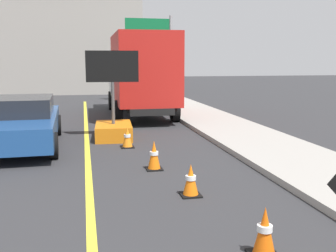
{
  "coord_description": "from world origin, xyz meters",
  "views": [
    {
      "loc": [
        -0.04,
        -0.17,
        2.4
      ],
      "look_at": [
        0.99,
        4.73,
        1.58
      ],
      "focal_mm": 42.95,
      "sensor_mm": 36.0,
      "label": 1
    }
  ],
  "objects_px": {
    "highway_guide_sign": "(158,43)",
    "traffic_cone_near_sign": "(265,232)",
    "arrow_board_trailer": "(113,123)",
    "traffic_cone_far_lane": "(154,155)",
    "traffic_cone_curbside": "(127,137)",
    "pickup_car": "(21,122)",
    "traffic_cone_mid_lane": "(191,180)",
    "box_truck": "(140,73)"
  },
  "relations": [
    {
      "from": "highway_guide_sign",
      "to": "traffic_cone_near_sign",
      "type": "distance_m",
      "value": 19.57
    },
    {
      "from": "arrow_board_trailer",
      "to": "traffic_cone_far_lane",
      "type": "relative_size",
      "value": 4.13
    },
    {
      "from": "highway_guide_sign",
      "to": "traffic_cone_curbside",
      "type": "relative_size",
      "value": 8.54
    },
    {
      "from": "arrow_board_trailer",
      "to": "traffic_cone_curbside",
      "type": "bearing_deg",
      "value": -79.46
    },
    {
      "from": "pickup_car",
      "to": "traffic_cone_mid_lane",
      "type": "relative_size",
      "value": 8.67
    },
    {
      "from": "traffic_cone_mid_lane",
      "to": "traffic_cone_curbside",
      "type": "xyz_separation_m",
      "value": [
        -0.68,
        4.28,
        0.0
      ]
    },
    {
      "from": "traffic_cone_near_sign",
      "to": "traffic_cone_mid_lane",
      "type": "height_order",
      "value": "traffic_cone_near_sign"
    },
    {
      "from": "box_truck",
      "to": "traffic_cone_near_sign",
      "type": "height_order",
      "value": "box_truck"
    },
    {
      "from": "traffic_cone_near_sign",
      "to": "arrow_board_trailer",
      "type": "bearing_deg",
      "value": 98.79
    },
    {
      "from": "arrow_board_trailer",
      "to": "traffic_cone_curbside",
      "type": "relative_size",
      "value": 4.61
    },
    {
      "from": "arrow_board_trailer",
      "to": "highway_guide_sign",
      "type": "xyz_separation_m",
      "value": [
        3.46,
        11.08,
        2.94
      ]
    },
    {
      "from": "arrow_board_trailer",
      "to": "highway_guide_sign",
      "type": "distance_m",
      "value": 11.98
    },
    {
      "from": "pickup_car",
      "to": "arrow_board_trailer",
      "type": "bearing_deg",
      "value": 14.94
    },
    {
      "from": "traffic_cone_near_sign",
      "to": "traffic_cone_curbside",
      "type": "distance_m",
      "value": 6.72
    },
    {
      "from": "box_truck",
      "to": "traffic_cone_curbside",
      "type": "distance_m",
      "value": 6.63
    },
    {
      "from": "traffic_cone_far_lane",
      "to": "pickup_car",
      "type": "bearing_deg",
      "value": 135.56
    },
    {
      "from": "arrow_board_trailer",
      "to": "box_truck",
      "type": "distance_m",
      "value": 5.26
    },
    {
      "from": "traffic_cone_mid_lane",
      "to": "traffic_cone_curbside",
      "type": "bearing_deg",
      "value": 98.97
    },
    {
      "from": "arrow_board_trailer",
      "to": "traffic_cone_far_lane",
      "type": "distance_m",
      "value": 3.94
    },
    {
      "from": "box_truck",
      "to": "traffic_cone_far_lane",
      "type": "distance_m",
      "value": 8.91
    },
    {
      "from": "traffic_cone_curbside",
      "to": "highway_guide_sign",
      "type": "bearing_deg",
      "value": 75.77
    },
    {
      "from": "traffic_cone_mid_lane",
      "to": "traffic_cone_far_lane",
      "type": "bearing_deg",
      "value": 100.36
    },
    {
      "from": "pickup_car",
      "to": "traffic_cone_curbside",
      "type": "distance_m",
      "value": 3.04
    },
    {
      "from": "pickup_car",
      "to": "highway_guide_sign",
      "type": "distance_m",
      "value": 13.55
    },
    {
      "from": "arrow_board_trailer",
      "to": "traffic_cone_near_sign",
      "type": "bearing_deg",
      "value": -81.21
    },
    {
      "from": "arrow_board_trailer",
      "to": "pickup_car",
      "type": "bearing_deg",
      "value": -165.06
    },
    {
      "from": "pickup_car",
      "to": "highway_guide_sign",
      "type": "height_order",
      "value": "highway_guide_sign"
    },
    {
      "from": "arrow_board_trailer",
      "to": "traffic_cone_far_lane",
      "type": "bearing_deg",
      "value": -81.1
    },
    {
      "from": "pickup_car",
      "to": "traffic_cone_far_lane",
      "type": "relative_size",
      "value": 7.74
    },
    {
      "from": "pickup_car",
      "to": "traffic_cone_curbside",
      "type": "bearing_deg",
      "value": -14.72
    },
    {
      "from": "arrow_board_trailer",
      "to": "traffic_cone_far_lane",
      "type": "height_order",
      "value": "arrow_board_trailer"
    },
    {
      "from": "pickup_car",
      "to": "traffic_cone_near_sign",
      "type": "xyz_separation_m",
      "value": [
        3.89,
        -7.41,
        -0.39
      ]
    },
    {
      "from": "arrow_board_trailer",
      "to": "traffic_cone_curbside",
      "type": "height_order",
      "value": "arrow_board_trailer"
    },
    {
      "from": "traffic_cone_mid_lane",
      "to": "traffic_cone_near_sign",
      "type": "bearing_deg",
      "value": -82.62
    },
    {
      "from": "box_truck",
      "to": "traffic_cone_far_lane",
      "type": "relative_size",
      "value": 10.93
    },
    {
      "from": "box_truck",
      "to": "traffic_cone_far_lane",
      "type": "bearing_deg",
      "value": -96.11
    },
    {
      "from": "pickup_car",
      "to": "highway_guide_sign",
      "type": "xyz_separation_m",
      "value": [
        6.09,
        11.79,
        2.72
      ]
    },
    {
      "from": "highway_guide_sign",
      "to": "traffic_cone_mid_lane",
      "type": "distance_m",
      "value": 17.31
    },
    {
      "from": "arrow_board_trailer",
      "to": "highway_guide_sign",
      "type": "height_order",
      "value": "highway_guide_sign"
    },
    {
      "from": "highway_guide_sign",
      "to": "traffic_cone_far_lane",
      "type": "relative_size",
      "value": 7.65
    },
    {
      "from": "pickup_car",
      "to": "traffic_cone_mid_lane",
      "type": "distance_m",
      "value": 6.21
    },
    {
      "from": "traffic_cone_far_lane",
      "to": "traffic_cone_mid_lane",
      "type": "bearing_deg",
      "value": -79.64
    }
  ]
}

